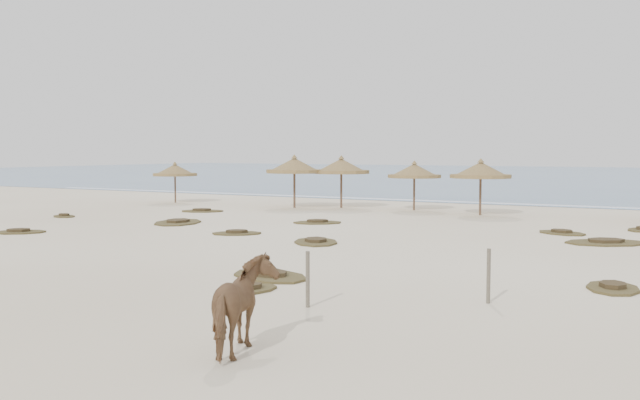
{
  "coord_description": "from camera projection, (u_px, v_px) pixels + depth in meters",
  "views": [
    {
      "loc": [
        12.27,
        -15.5,
        3.13
      ],
      "look_at": [
        0.82,
        5.0,
        1.49
      ],
      "focal_mm": 40.0,
      "sensor_mm": 36.0,
      "label": 1
    }
  ],
  "objects": [
    {
      "name": "scrub_0",
      "position": [
        19.0,
        232.0,
        27.03
      ],
      "size": [
        2.35,
        2.2,
        0.16
      ],
      "rotation": [
        0.0,
        0.0,
        0.63
      ],
      "color": "brown",
      "rests_on": "ground"
    },
    {
      "name": "fence_post_far",
      "position": [
        488.0,
        276.0,
        14.56
      ],
      "size": [
        0.09,
        0.09,
        1.13
      ],
      "primitive_type": "cylinder",
      "rotation": [
        0.0,
        0.0,
        0.15
      ],
      "color": "#6A624F",
      "rests_on": "ground"
    },
    {
      "name": "scrub_1",
      "position": [
        178.0,
        222.0,
        30.64
      ],
      "size": [
        2.9,
        3.44,
        0.16
      ],
      "rotation": [
        0.0,
        0.0,
        1.97
      ],
      "color": "brown",
      "rests_on": "ground"
    },
    {
      "name": "scrub_8",
      "position": [
        64.0,
        216.0,
        33.49
      ],
      "size": [
        1.67,
        1.43,
        0.16
      ],
      "rotation": [
        0.0,
        0.0,
        2.71
      ],
      "color": "brown",
      "rests_on": "ground"
    },
    {
      "name": "scrub_5",
      "position": [
        606.0,
        242.0,
        23.93
      ],
      "size": [
        3.32,
        3.05,
        0.16
      ],
      "rotation": [
        0.0,
        0.0,
        0.59
      ],
      "color": "brown",
      "rests_on": "ground"
    },
    {
      "name": "scrub_4",
      "position": [
        613.0,
        287.0,
        16.03
      ],
      "size": [
        1.48,
        1.96,
        0.16
      ],
      "rotation": [
        0.0,
        0.0,
        1.78
      ],
      "color": "brown",
      "rests_on": "ground"
    },
    {
      "name": "scrub_9",
      "position": [
        270.0,
        275.0,
        17.58
      ],
      "size": [
        2.69,
        2.22,
        0.16
      ],
      "rotation": [
        0.0,
        0.0,
        2.78
      ],
      "color": "brown",
      "rests_on": "ground"
    },
    {
      "name": "foam_line",
      "position": [
        480.0,
        203.0,
        42.33
      ],
      "size": [
        70.0,
        0.6,
        0.01
      ],
      "primitive_type": "cube",
      "color": "silver",
      "rests_on": "ground"
    },
    {
      "name": "ocean",
      "position": [
        600.0,
        177.0,
        85.0
      ],
      "size": [
        200.0,
        100.0,
        0.01
      ],
      "primitive_type": "cube",
      "color": "#2B5283",
      "rests_on": "ground"
    },
    {
      "name": "scrub_3",
      "position": [
        316.0,
        241.0,
        24.1
      ],
      "size": [
        2.47,
        2.7,
        0.16
      ],
      "rotation": [
        0.0,
        0.0,
        2.15
      ],
      "color": "brown",
      "rests_on": "ground"
    },
    {
      "name": "palapa_1",
      "position": [
        294.0,
        166.0,
        38.67
      ],
      "size": [
        3.88,
        3.88,
        2.92
      ],
      "rotation": [
        0.0,
        0.0,
        -0.29
      ],
      "color": "brown",
      "rests_on": "ground"
    },
    {
      "name": "scrub_6",
      "position": [
        202.0,
        211.0,
        36.37
      ],
      "size": [
        2.59,
        2.25,
        0.16
      ],
      "rotation": [
        0.0,
        0.0,
        0.46
      ],
      "color": "brown",
      "rests_on": "ground"
    },
    {
      "name": "palapa_4",
      "position": [
        481.0,
        171.0,
        34.31
      ],
      "size": [
        3.61,
        3.61,
        2.76
      ],
      "rotation": [
        0.0,
        0.0,
        -0.27
      ],
      "color": "brown",
      "rests_on": "ground"
    },
    {
      "name": "fence_post_near",
      "position": [
        308.0,
        279.0,
        14.19
      ],
      "size": [
        0.09,
        0.09,
        1.13
      ],
      "primitive_type": "cylinder",
      "rotation": [
        0.0,
        0.0,
        0.09
      ],
      "color": "#6A624F",
      "rests_on": "ground"
    },
    {
      "name": "scrub_2",
      "position": [
        237.0,
        233.0,
        26.61
      ],
      "size": [
        2.21,
        2.06,
        0.16
      ],
      "rotation": [
        0.0,
        0.0,
        0.62
      ],
      "color": "brown",
      "rests_on": "ground"
    },
    {
      "name": "palapa_2",
      "position": [
        341.0,
        167.0,
        38.65
      ],
      "size": [
        3.38,
        3.38,
        2.87
      ],
      "rotation": [
        0.0,
        0.0,
        0.11
      ],
      "color": "brown",
      "rests_on": "ground"
    },
    {
      "name": "palapa_3",
      "position": [
        414.0,
        172.0,
        37.13
      ],
      "size": [
        2.88,
        2.88,
        2.61
      ],
      "rotation": [
        0.0,
        0.0,
        0.03
      ],
      "color": "brown",
      "rests_on": "ground"
    },
    {
      "name": "scrub_7",
      "position": [
        562.0,
        232.0,
        26.73
      ],
      "size": [
        2.29,
        2.0,
        0.16
      ],
      "rotation": [
        0.0,
        0.0,
        2.66
      ],
      "color": "brown",
      "rests_on": "ground"
    },
    {
      "name": "palapa_0",
      "position": [
        175.0,
        171.0,
        42.5
      ],
      "size": [
        2.89,
        2.89,
        2.46
      ],
      "rotation": [
        0.0,
        0.0,
        -0.1
      ],
      "color": "brown",
      "rests_on": "ground"
    },
    {
      "name": "ground",
      "position": [
        206.0,
        264.0,
        19.69
      ],
      "size": [
        160.0,
        160.0,
        0.0
      ],
      "primitive_type": "plane",
      "color": "beige",
      "rests_on": "ground"
    },
    {
      "name": "scrub_12",
      "position": [
        250.0,
        289.0,
        15.88
      ],
      "size": [
        1.24,
        1.59,
        0.16
      ],
      "rotation": [
        0.0,
        0.0,
        1.31
      ],
      "color": "brown",
      "rests_on": "ground"
    },
    {
      "name": "scrub_13",
      "position": [
        317.0,
        222.0,
        30.59
      ],
      "size": [
        2.5,
        2.32,
        0.16
      ],
      "rotation": [
        0.0,
        0.0,
        0.61
      ],
      "color": "brown",
      "rests_on": "ground"
    },
    {
      "name": "horse",
      "position": [
        244.0,
        306.0,
        10.98
      ],
      "size": [
        1.35,
        1.91,
        1.47
      ],
      "primitive_type": "imported",
      "rotation": [
        0.0,
        0.0,
        3.5
      ],
      "color": "olive",
      "rests_on": "ground"
    }
  ]
}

